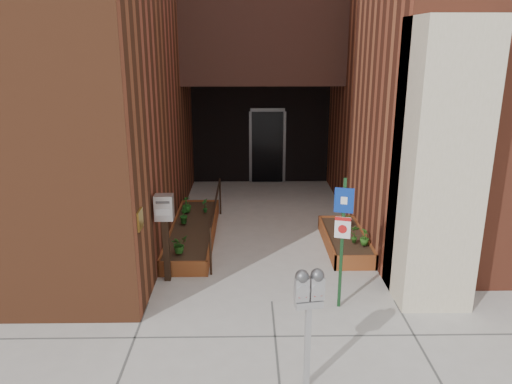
{
  "coord_description": "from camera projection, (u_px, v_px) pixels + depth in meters",
  "views": [
    {
      "loc": [
        -0.37,
        -7.21,
        4.04
      ],
      "look_at": [
        -0.23,
        1.8,
        1.31
      ],
      "focal_mm": 35.0,
      "sensor_mm": 36.0,
      "label": 1
    }
  ],
  "objects": [
    {
      "name": "architecture",
      "position": [
        254.0,
        4.0,
        13.23
      ],
      "size": [
        20.0,
        14.6,
        10.0
      ],
      "color": "brown",
      "rests_on": "ground"
    },
    {
      "name": "sign_post",
      "position": [
        343.0,
        230.0,
        7.56
      ],
      "size": [
        0.28,
        0.11,
        2.11
      ],
      "color": "#14391B",
      "rests_on": "ground"
    },
    {
      "name": "shrub_right_a",
      "position": [
        365.0,
        237.0,
        9.52
      ],
      "size": [
        0.22,
        0.22,
        0.32
      ],
      "primitive_type": "imported",
      "rotation": [
        0.0,
        0.0,
        1.28
      ],
      "color": "#275919",
      "rests_on": "planter_right"
    },
    {
      "name": "ground",
      "position": [
        272.0,
        302.0,
        8.08
      ],
      "size": [
        80.0,
        80.0,
        0.0
      ],
      "primitive_type": "plane",
      "color": "#9E9991",
      "rests_on": "ground"
    },
    {
      "name": "shrub_left_a",
      "position": [
        179.0,
        244.0,
        9.17
      ],
      "size": [
        0.42,
        0.42,
        0.33
      ],
      "primitive_type": "imported",
      "rotation": [
        0.0,
        0.0,
        0.89
      ],
      "color": "#1F5017",
      "rests_on": "planter_left"
    },
    {
      "name": "shrub_left_c",
      "position": [
        187.0,
        204.0,
        11.37
      ],
      "size": [
        0.29,
        0.29,
        0.37
      ],
      "primitive_type": "imported",
      "rotation": [
        0.0,
        0.0,
        3.99
      ],
      "color": "#1D5F1B",
      "rests_on": "planter_left"
    },
    {
      "name": "payment_dropbox",
      "position": [
        165.0,
        220.0,
        8.49
      ],
      "size": [
        0.31,
        0.24,
        1.57
      ],
      "color": "black",
      "rests_on": "ground"
    },
    {
      "name": "handrail",
      "position": [
        216.0,
        206.0,
        10.38
      ],
      "size": [
        0.04,
        3.34,
        0.9
      ],
      "color": "black",
      "rests_on": "ground"
    },
    {
      "name": "planter_left",
      "position": [
        193.0,
        233.0,
        10.6
      ],
      "size": [
        0.9,
        3.6,
        0.3
      ],
      "color": "brown",
      "rests_on": "ground"
    },
    {
      "name": "shrub_left_d",
      "position": [
        205.0,
        205.0,
        11.34
      ],
      "size": [
        0.22,
        0.22,
        0.32
      ],
      "primitive_type": "imported",
      "rotation": [
        0.0,
        0.0,
        5.1
      ],
      "color": "#1B5F1F",
      "rests_on": "planter_left"
    },
    {
      "name": "shrub_right_b",
      "position": [
        355.0,
        234.0,
        9.63
      ],
      "size": [
        0.22,
        0.22,
        0.36
      ],
      "primitive_type": "imported",
      "rotation": [
        0.0,
        0.0,
        2.97
      ],
      "color": "#235217",
      "rests_on": "planter_right"
    },
    {
      "name": "shrub_right_c",
      "position": [
        346.0,
        219.0,
        10.51
      ],
      "size": [
        0.3,
        0.3,
        0.3
      ],
      "primitive_type": "imported",
      "rotation": [
        0.0,
        0.0,
        4.59
      ],
      "color": "#205919",
      "rests_on": "planter_right"
    },
    {
      "name": "shrub_left_b",
      "position": [
        183.0,
        215.0,
        10.66
      ],
      "size": [
        0.23,
        0.23,
        0.37
      ],
      "primitive_type": "imported",
      "rotation": [
        0.0,
        0.0,
        1.73
      ],
      "color": "#195518",
      "rests_on": "planter_left"
    },
    {
      "name": "parking_meter",
      "position": [
        309.0,
        297.0,
        5.78
      ],
      "size": [
        0.36,
        0.19,
        1.55
      ],
      "color": "#AAAAAD",
      "rests_on": "ground"
    },
    {
      "name": "planter_right",
      "position": [
        345.0,
        241.0,
        10.17
      ],
      "size": [
        0.8,
        2.2,
        0.3
      ],
      "color": "brown",
      "rests_on": "ground"
    }
  ]
}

